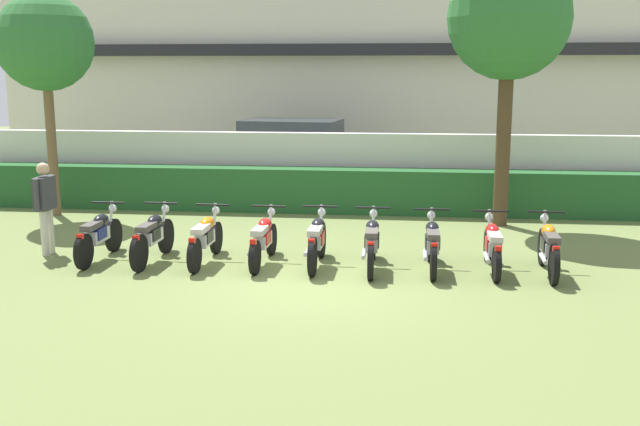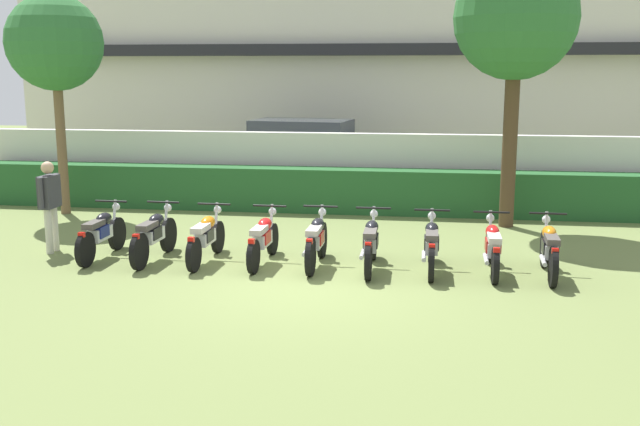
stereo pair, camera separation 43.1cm
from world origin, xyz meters
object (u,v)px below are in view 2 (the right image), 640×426
at_px(motorcycle_in_row_1, 154,235).
at_px(motorcycle_in_row_7, 492,247).
at_px(motorcycle_in_row_6, 431,245).
at_px(motorcycle_in_row_3, 263,239).
at_px(motorcycle_in_row_2, 206,237).
at_px(tree_near_inspector, 55,44).
at_px(motorcycle_in_row_0, 101,233).
at_px(parked_car, 307,153).
at_px(tree_far_side, 516,20).
at_px(motorcycle_in_row_4, 316,240).
at_px(motorcycle_in_row_8, 549,249).
at_px(inspector_person, 50,199).
at_px(motorcycle_in_row_5, 371,243).

relative_size(motorcycle_in_row_1, motorcycle_in_row_7, 1.02).
height_order(motorcycle_in_row_1, motorcycle_in_row_6, motorcycle_in_row_1).
bearing_deg(motorcycle_in_row_3, motorcycle_in_row_2, 93.50).
relative_size(tree_near_inspector, motorcycle_in_row_0, 2.66).
distance_m(parked_car, motorcycle_in_row_6, 9.43).
distance_m(tree_far_side, motorcycle_in_row_2, 7.67).
height_order(tree_far_side, motorcycle_in_row_0, tree_far_side).
bearing_deg(motorcycle_in_row_2, motorcycle_in_row_3, -87.27).
height_order(motorcycle_in_row_2, motorcycle_in_row_4, motorcycle_in_row_4).
relative_size(motorcycle_in_row_3, motorcycle_in_row_7, 1.00).
relative_size(tree_far_side, motorcycle_in_row_8, 3.03).
bearing_deg(parked_car, tree_far_side, -35.81).
bearing_deg(motorcycle_in_row_0, tree_far_side, -61.70).
distance_m(motorcycle_in_row_0, inspector_person, 1.25).
bearing_deg(inspector_person, motorcycle_in_row_8, -2.33).
relative_size(motorcycle_in_row_3, inspector_person, 1.12).
bearing_deg(motorcycle_in_row_1, motorcycle_in_row_7, -87.66).
height_order(tree_near_inspector, motorcycle_in_row_4, tree_near_inspector).
distance_m(parked_car, motorcycle_in_row_2, 8.70).
xyz_separation_m(motorcycle_in_row_1, motorcycle_in_row_6, (4.79, -0.01, -0.00)).
bearing_deg(motorcycle_in_row_5, motorcycle_in_row_8, -90.95).
relative_size(motorcycle_in_row_1, motorcycle_in_row_4, 1.03).
xyz_separation_m(motorcycle_in_row_6, motorcycle_in_row_8, (1.88, -0.04, 0.00)).
height_order(motorcycle_in_row_3, motorcycle_in_row_4, motorcycle_in_row_4).
height_order(tree_far_side, motorcycle_in_row_3, tree_far_side).
height_order(motorcycle_in_row_0, motorcycle_in_row_4, motorcycle_in_row_4).
bearing_deg(tree_near_inspector, motorcycle_in_row_2, -39.76).
bearing_deg(inspector_person, motorcycle_in_row_2, -5.02).
distance_m(parked_car, tree_near_inspector, 7.51).
bearing_deg(motorcycle_in_row_8, motorcycle_in_row_2, 91.29).
bearing_deg(motorcycle_in_row_2, motorcycle_in_row_6, -89.71).
distance_m(motorcycle_in_row_0, motorcycle_in_row_4, 3.85).
height_order(motorcycle_in_row_1, motorcycle_in_row_7, motorcycle_in_row_1).
bearing_deg(motorcycle_in_row_7, motorcycle_in_row_1, 90.60).
distance_m(motorcycle_in_row_0, motorcycle_in_row_3, 2.92).
bearing_deg(tree_near_inspector, motorcycle_in_row_8, -20.63).
height_order(parked_car, tree_far_side, tree_far_side).
xyz_separation_m(tree_near_inspector, motorcycle_in_row_2, (4.55, -3.78, -3.41)).
xyz_separation_m(tree_far_side, motorcycle_in_row_3, (-4.45, -3.77, -3.83)).
bearing_deg(motorcycle_in_row_6, tree_near_inspector, 65.24).
relative_size(motorcycle_in_row_3, motorcycle_in_row_4, 1.01).
height_order(parked_car, motorcycle_in_row_3, parked_car).
bearing_deg(motorcycle_in_row_6, motorcycle_in_row_1, 89.63).
height_order(motorcycle_in_row_5, motorcycle_in_row_7, motorcycle_in_row_5).
bearing_deg(tree_far_side, motorcycle_in_row_8, -85.76).
distance_m(motorcycle_in_row_8, inspector_person, 8.76).
bearing_deg(tree_near_inspector, motorcycle_in_row_1, -46.58).
height_order(tree_near_inspector, inspector_person, tree_near_inspector).
height_order(motorcycle_in_row_3, inspector_person, inspector_person).
relative_size(motorcycle_in_row_6, motorcycle_in_row_8, 1.01).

